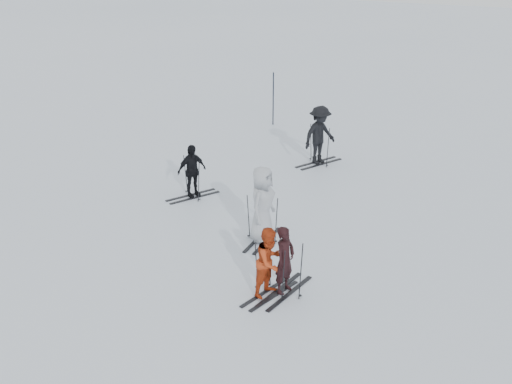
% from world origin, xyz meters
% --- Properties ---
extents(ground, '(120.00, 120.00, 0.00)m').
position_xyz_m(ground, '(0.00, 0.00, 0.00)').
color(ground, silver).
rests_on(ground, ground).
extents(skier_near_dark, '(0.43, 0.59, 1.52)m').
position_xyz_m(skier_near_dark, '(2.11, -1.64, 0.76)').
color(skier_near_dark, black).
rests_on(skier_near_dark, ground).
extents(skier_red, '(0.73, 0.86, 1.55)m').
position_xyz_m(skier_red, '(1.87, -1.88, 0.77)').
color(skier_red, '#B43714').
rests_on(skier_red, ground).
extents(skier_grey, '(0.69, 0.99, 1.95)m').
position_xyz_m(skier_grey, '(0.51, 0.38, 0.97)').
color(skier_grey, '#A7ABB1').
rests_on(skier_grey, ground).
extents(skier_uphill_left, '(0.76, 1.00, 1.57)m').
position_xyz_m(skier_uphill_left, '(-2.64, 1.97, 0.79)').
color(skier_uphill_left, black).
rests_on(skier_uphill_left, ground).
extents(skier_uphill_far, '(1.18, 1.45, 1.96)m').
position_xyz_m(skier_uphill_far, '(-0.51, 6.43, 0.98)').
color(skier_uphill_far, black).
rests_on(skier_uphill_far, ground).
extents(skis_near_dark, '(1.90, 1.15, 1.31)m').
position_xyz_m(skis_near_dark, '(2.11, -1.64, 0.66)').
color(skis_near_dark, black).
rests_on(skis_near_dark, ground).
extents(skis_red, '(1.79, 1.19, 1.20)m').
position_xyz_m(skis_red, '(1.87, -1.88, 0.60)').
color(skis_red, black).
rests_on(skis_red, ground).
extents(skis_grey, '(1.76, 1.02, 1.24)m').
position_xyz_m(skis_grey, '(0.51, 0.38, 0.62)').
color(skis_grey, black).
rests_on(skis_grey, ground).
extents(skis_uphill_left, '(1.93, 1.57, 1.25)m').
position_xyz_m(skis_uphill_left, '(-2.64, 1.97, 0.62)').
color(skis_uphill_left, black).
rests_on(skis_uphill_left, ground).
extents(skis_uphill_far, '(2.10, 1.66, 1.36)m').
position_xyz_m(skis_uphill_far, '(-0.51, 6.43, 0.68)').
color(skis_uphill_far, black).
rests_on(skis_uphill_far, ground).
extents(piste_marker, '(0.06, 0.06, 2.13)m').
position_xyz_m(piste_marker, '(-4.00, 9.94, 1.06)').
color(piste_marker, black).
rests_on(piste_marker, ground).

